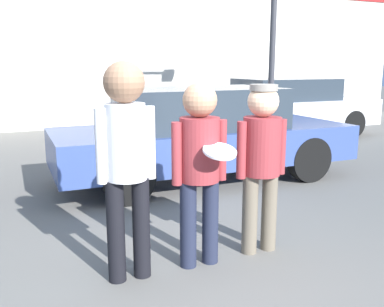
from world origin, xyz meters
The scene contains 7 objects.
ground_plane centered at (0.00, 0.00, 0.00)m, with size 56.00×56.00×0.00m, color #66635E.
storefront_building centered at (0.00, 9.49, 2.22)m, with size 24.00×0.22×4.38m.
person_left centered at (-0.59, 0.15, 1.11)m, with size 0.50×0.33×1.84m.
person_middle_with_frisbee centered at (0.07, 0.16, 0.99)m, with size 0.52×0.58×1.66m.
person_right centered at (0.73, 0.19, 0.98)m, with size 0.53×0.36×1.63m.
parked_car_near centered at (1.35, 2.90, 0.74)m, with size 4.69×1.79×1.46m.
parked_car_far centered at (5.11, 5.91, 0.75)m, with size 4.54×1.82×1.47m.
Camera 1 is at (-1.43, -3.19, 1.81)m, focal length 40.00 mm.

